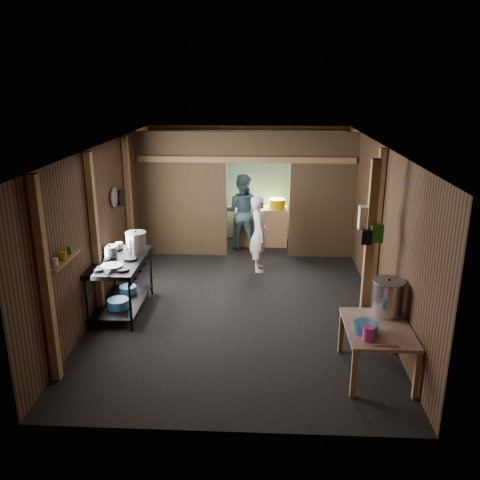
# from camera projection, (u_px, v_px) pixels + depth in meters

# --- Properties ---
(floor) EXTENTS (4.50, 7.00, 0.00)m
(floor) POSITION_uv_depth(u_px,v_px,m) (241.00, 297.00, 8.73)
(floor) COLOR black
(floor) RESTS_ON ground
(ceiling) EXTENTS (4.50, 7.00, 0.00)m
(ceiling) POSITION_uv_depth(u_px,v_px,m) (241.00, 145.00, 7.94)
(ceiling) COLOR #3A3530
(ceiling) RESTS_ON ground
(wall_back) EXTENTS (4.50, 0.00, 2.60)m
(wall_back) POSITION_uv_depth(u_px,v_px,m) (248.00, 183.00, 11.66)
(wall_back) COLOR #523721
(wall_back) RESTS_ON ground
(wall_front) EXTENTS (4.50, 0.00, 2.60)m
(wall_front) POSITION_uv_depth(u_px,v_px,m) (223.00, 322.00, 5.01)
(wall_front) COLOR #523721
(wall_front) RESTS_ON ground
(wall_left) EXTENTS (0.00, 7.00, 2.60)m
(wall_left) POSITION_uv_depth(u_px,v_px,m) (106.00, 223.00, 8.44)
(wall_left) COLOR #523721
(wall_left) RESTS_ON ground
(wall_right) EXTENTS (0.00, 7.00, 2.60)m
(wall_right) POSITION_uv_depth(u_px,v_px,m) (378.00, 227.00, 8.23)
(wall_right) COLOR #523721
(wall_right) RESTS_ON ground
(partition_left) EXTENTS (1.85, 0.10, 2.60)m
(partition_left) POSITION_uv_depth(u_px,v_px,m) (182.00, 195.00, 10.49)
(partition_left) COLOR brown
(partition_left) RESTS_ON floor
(partition_right) EXTENTS (1.35, 0.10, 2.60)m
(partition_right) POSITION_uv_depth(u_px,v_px,m) (323.00, 196.00, 10.35)
(partition_right) COLOR brown
(partition_right) RESTS_ON floor
(partition_header) EXTENTS (1.30, 0.10, 0.60)m
(partition_header) POSITION_uv_depth(u_px,v_px,m) (259.00, 147.00, 10.11)
(partition_header) COLOR brown
(partition_header) RESTS_ON wall_back
(turquoise_panel) EXTENTS (4.40, 0.06, 2.50)m
(turquoise_panel) POSITION_uv_depth(u_px,v_px,m) (248.00, 186.00, 11.62)
(turquoise_panel) COLOR #7FB8B7
(turquoise_panel) RESTS_ON wall_back
(back_counter) EXTENTS (1.20, 0.50, 0.85)m
(back_counter) POSITION_uv_depth(u_px,v_px,m) (260.00, 226.00, 11.39)
(back_counter) COLOR #9D724A
(back_counter) RESTS_ON floor
(wall_clock) EXTENTS (0.20, 0.03, 0.20)m
(wall_clock) POSITION_uv_depth(u_px,v_px,m) (259.00, 158.00, 11.37)
(wall_clock) COLOR silver
(wall_clock) RESTS_ON wall_back
(post_left_a) EXTENTS (0.10, 0.12, 2.60)m
(post_left_a) POSITION_uv_depth(u_px,v_px,m) (46.00, 283.00, 5.97)
(post_left_a) COLOR #9D724A
(post_left_a) RESTS_ON floor
(post_left_b) EXTENTS (0.10, 0.12, 2.60)m
(post_left_b) POSITION_uv_depth(u_px,v_px,m) (95.00, 237.00, 7.68)
(post_left_b) COLOR #9D724A
(post_left_b) RESTS_ON floor
(post_left_c) EXTENTS (0.10, 0.12, 2.60)m
(post_left_c) POSITION_uv_depth(u_px,v_px,m) (129.00, 206.00, 9.58)
(post_left_c) COLOR #9D724A
(post_left_c) RESTS_ON floor
(post_right) EXTENTS (0.10, 0.12, 2.60)m
(post_right) POSITION_uv_depth(u_px,v_px,m) (377.00, 230.00, 8.04)
(post_right) COLOR #9D724A
(post_right) RESTS_ON floor
(post_free) EXTENTS (0.12, 0.12, 2.60)m
(post_free) POSITION_uv_depth(u_px,v_px,m) (369.00, 252.00, 7.01)
(post_free) COLOR #9D724A
(post_free) RESTS_ON floor
(cross_beam) EXTENTS (4.40, 0.12, 0.12)m
(cross_beam) POSITION_uv_depth(u_px,v_px,m) (246.00, 159.00, 10.15)
(cross_beam) COLOR #9D724A
(cross_beam) RESTS_ON wall_left
(pan_lid_big) EXTENTS (0.03, 0.34, 0.34)m
(pan_lid_big) POSITION_uv_depth(u_px,v_px,m) (114.00, 197.00, 8.71)
(pan_lid_big) COLOR gray
(pan_lid_big) RESTS_ON wall_left
(pan_lid_small) EXTENTS (0.03, 0.30, 0.30)m
(pan_lid_small) POSITION_uv_depth(u_px,v_px,m) (121.00, 198.00, 9.13)
(pan_lid_small) COLOR black
(pan_lid_small) RESTS_ON wall_left
(wall_shelf) EXTENTS (0.14, 0.80, 0.03)m
(wall_shelf) POSITION_uv_depth(u_px,v_px,m) (64.00, 260.00, 6.41)
(wall_shelf) COLOR #9D724A
(wall_shelf) RESTS_ON wall_left
(jar_white) EXTENTS (0.07, 0.07, 0.10)m
(jar_white) POSITION_uv_depth(u_px,v_px,m) (55.00, 262.00, 6.15)
(jar_white) COLOR silver
(jar_white) RESTS_ON wall_shelf
(jar_yellow) EXTENTS (0.08, 0.08, 0.10)m
(jar_yellow) POSITION_uv_depth(u_px,v_px,m) (63.00, 256.00, 6.39)
(jar_yellow) COLOR #C4A100
(jar_yellow) RESTS_ON wall_shelf
(jar_green) EXTENTS (0.06, 0.06, 0.10)m
(jar_green) POSITION_uv_depth(u_px,v_px,m) (69.00, 250.00, 6.60)
(jar_green) COLOR #22761F
(jar_green) RESTS_ON wall_shelf
(bag_white) EXTENTS (0.22, 0.15, 0.32)m
(bag_white) POSITION_uv_depth(u_px,v_px,m) (367.00, 218.00, 6.94)
(bag_white) COLOR silver
(bag_white) RESTS_ON post_free
(bag_green) EXTENTS (0.16, 0.12, 0.24)m
(bag_green) POSITION_uv_depth(u_px,v_px,m) (377.00, 233.00, 6.86)
(bag_green) COLOR #22761F
(bag_green) RESTS_ON post_free
(bag_black) EXTENTS (0.14, 0.10, 0.20)m
(bag_black) POSITION_uv_depth(u_px,v_px,m) (366.00, 237.00, 6.86)
(bag_black) COLOR black
(bag_black) RESTS_ON post_free
(gas_range) EXTENTS (0.77, 1.51, 0.89)m
(gas_range) POSITION_uv_depth(u_px,v_px,m) (121.00, 286.00, 8.08)
(gas_range) COLOR black
(gas_range) RESTS_ON floor
(prep_table) EXTENTS (0.81, 1.11, 0.66)m
(prep_table) POSITION_uv_depth(u_px,v_px,m) (376.00, 350.00, 6.38)
(prep_table) COLOR tan
(prep_table) RESTS_ON floor
(stove_pot_large) EXTENTS (0.38, 0.38, 0.34)m
(stove_pot_large) POSITION_uv_depth(u_px,v_px,m) (136.00, 242.00, 8.30)
(stove_pot_large) COLOR silver
(stove_pot_large) RESTS_ON gas_range
(stove_pot_med) EXTENTS (0.28, 0.28, 0.21)m
(stove_pot_med) POSITION_uv_depth(u_px,v_px,m) (110.00, 252.00, 8.00)
(stove_pot_med) COLOR silver
(stove_pot_med) RESTS_ON gas_range
(stove_saucepan) EXTENTS (0.20, 0.20, 0.09)m
(stove_saucepan) POSITION_uv_depth(u_px,v_px,m) (118.00, 245.00, 8.46)
(stove_saucepan) COLOR silver
(stove_saucepan) RESTS_ON gas_range
(frying_pan) EXTENTS (0.37, 0.57, 0.07)m
(frying_pan) POSITION_uv_depth(u_px,v_px,m) (112.00, 267.00, 7.56)
(frying_pan) COLOR gray
(frying_pan) RESTS_ON gas_range
(blue_tub_front) EXTENTS (0.33, 0.33, 0.14)m
(blue_tub_front) POSITION_uv_depth(u_px,v_px,m) (118.00, 304.00, 7.91)
(blue_tub_front) COLOR teal
(blue_tub_front) RESTS_ON gas_range
(blue_tub_back) EXTENTS (0.29, 0.29, 0.11)m
(blue_tub_back) POSITION_uv_depth(u_px,v_px,m) (128.00, 289.00, 8.47)
(blue_tub_back) COLOR teal
(blue_tub_back) RESTS_ON gas_range
(stock_pot) EXTENTS (0.48, 0.48, 0.49)m
(stock_pot) POSITION_uv_depth(u_px,v_px,m) (388.00, 298.00, 6.57)
(stock_pot) COLOR silver
(stock_pot) RESTS_ON prep_table
(wash_basin) EXTENTS (0.39, 0.39, 0.11)m
(wash_basin) POSITION_uv_depth(u_px,v_px,m) (366.00, 327.00, 6.15)
(wash_basin) COLOR teal
(wash_basin) RESTS_ON prep_table
(pink_bucket) EXTENTS (0.16, 0.16, 0.17)m
(pink_bucket) POSITION_uv_depth(u_px,v_px,m) (368.00, 333.00, 5.95)
(pink_bucket) COLOR #C83B93
(pink_bucket) RESTS_ON prep_table
(knife) EXTENTS (0.30, 0.07, 0.01)m
(knife) POSITION_uv_depth(u_px,v_px,m) (385.00, 345.00, 5.83)
(knife) COLOR silver
(knife) RESTS_ON prep_table
(yellow_tub) EXTENTS (0.37, 0.37, 0.21)m
(yellow_tub) POSITION_uv_depth(u_px,v_px,m) (277.00, 204.00, 11.21)
(yellow_tub) COLOR #C4A100
(yellow_tub) RESTS_ON back_counter
(cook) EXTENTS (0.42, 0.58, 1.49)m
(cook) POSITION_uv_depth(u_px,v_px,m) (259.00, 234.00, 9.74)
(cook) COLOR silver
(cook) RESTS_ON floor
(worker_back) EXTENTS (0.91, 0.77, 1.68)m
(worker_back) POSITION_uv_depth(u_px,v_px,m) (242.00, 212.00, 11.00)
(worker_back) COLOR #446974
(worker_back) RESTS_ON floor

